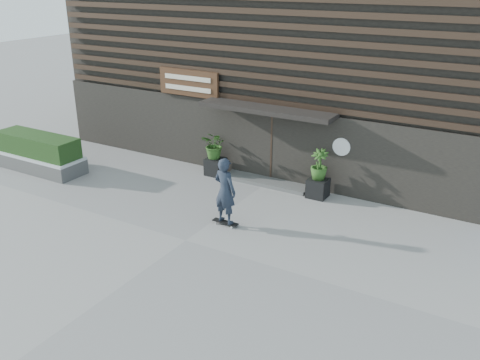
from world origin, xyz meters
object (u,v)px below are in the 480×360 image
Objects in this scene: planter_pot_right at (318,188)px; raised_bed at (40,163)px; planter_pot_left at (215,166)px; skateboarder at (225,191)px.

planter_pot_right reaches higher than raised_bed.
planter_pot_left is 3.80m from planter_pot_right.
planter_pot_right is 0.17× the size of raised_bed.
raised_bed is (-5.68, -2.71, -0.05)m from planter_pot_left.
planter_pot_left is at bearing 25.56° from raised_bed.
skateboarder is at bearing -115.41° from planter_pot_right.
planter_pot_left is at bearing 126.82° from skateboarder.
planter_pot_left is 6.29m from raised_bed.
skateboarder reaches higher than planter_pot_right.
planter_pot_left and planter_pot_right have the same top height.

